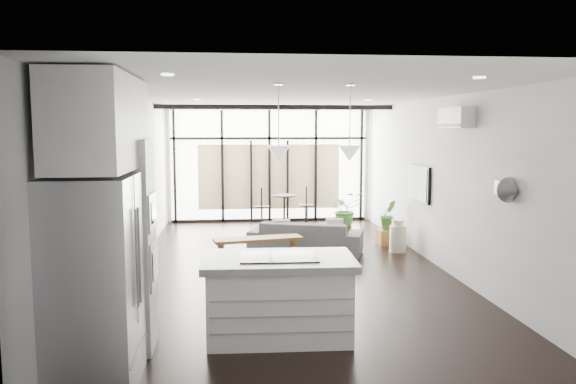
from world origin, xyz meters
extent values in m
cube|color=black|center=(0.00, 0.00, 0.00)|extent=(5.00, 10.00, 0.00)
cube|color=silver|center=(0.00, 0.00, 2.80)|extent=(5.00, 10.00, 0.00)
cube|color=white|center=(-2.50, 0.00, 1.40)|extent=(0.02, 10.00, 2.80)
cube|color=white|center=(2.50, 0.00, 1.40)|extent=(0.02, 10.00, 2.80)
cube|color=white|center=(0.00, 5.00, 1.40)|extent=(5.00, 0.02, 2.80)
cube|color=white|center=(0.00, -5.00, 1.40)|extent=(5.00, 0.02, 2.80)
cube|color=black|center=(0.00, 4.88, 1.40)|extent=(5.00, 0.20, 2.80)
cube|color=silver|center=(0.00, 4.00, 2.77)|extent=(4.70, 1.90, 0.06)
cube|color=beige|center=(0.00, 4.95, 1.10)|extent=(3.50, 0.02, 1.60)
cube|color=silver|center=(-0.42, -2.88, 0.45)|extent=(1.68, 1.03, 0.90)
cube|color=black|center=(-0.42, -2.88, 0.91)|extent=(0.86, 0.59, 0.01)
cube|color=#A3A3A8|center=(-2.14, -3.89, 0.94)|extent=(0.73, 0.91, 1.89)
cube|color=silver|center=(-2.03, -3.05, 1.10)|extent=(0.57, 0.59, 2.19)
cube|color=silver|center=(-2.12, -3.50, 2.35)|extent=(0.62, 1.75, 0.86)
cone|color=silver|center=(-0.40, -2.65, 2.02)|extent=(0.26, 0.26, 0.18)
cone|color=silver|center=(0.40, -2.65, 2.02)|extent=(0.26, 0.26, 0.18)
imported|color=#4D4D50|center=(0.43, 1.26, 0.40)|extent=(2.14, 1.22, 0.81)
cube|color=brown|center=(-0.50, 0.40, 0.24)|extent=(1.52, 0.65, 0.48)
cylinder|color=beige|center=(0.21, 1.71, 0.20)|extent=(0.59, 0.59, 0.41)
cube|color=brown|center=(2.15, 1.86, 0.15)|extent=(0.41, 0.41, 0.30)
imported|color=#336927|center=(1.73, 4.01, 0.31)|extent=(0.93, 0.98, 0.63)
imported|color=#336927|center=(2.15, 1.86, 0.43)|extent=(0.47, 0.66, 0.26)
cylinder|color=beige|center=(2.15, 1.19, 0.31)|extent=(0.32, 0.32, 0.61)
cube|color=black|center=(0.31, 4.36, 0.36)|extent=(1.57, 0.81, 0.72)
cube|color=black|center=(2.46, 1.00, 1.30)|extent=(0.05, 1.10, 0.65)
cube|color=white|center=(2.38, -0.80, 2.45)|extent=(0.22, 0.90, 0.30)
cube|color=black|center=(-2.47, -0.50, 1.55)|extent=(0.04, 0.70, 0.90)
camera|label=1|loc=(-0.92, -8.85, 2.30)|focal=35.00mm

